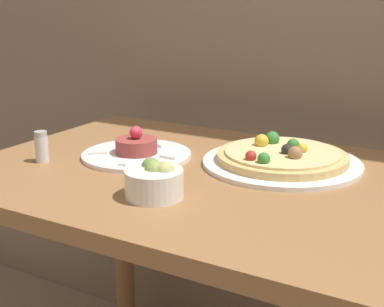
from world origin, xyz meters
TOP-DOWN VIEW (x-y plane):
  - dining_table at (0.00, 0.36)m, footprint 1.13×0.72m
  - pizza_plate at (0.08, 0.49)m, footprint 0.36×0.36m
  - tartare_plate at (-0.24, 0.38)m, footprint 0.26×0.26m
  - small_bowl at (-0.06, 0.18)m, footprint 0.11×0.11m
  - salt_shaker at (-0.41, 0.24)m, footprint 0.03×0.03m

SIDE VIEW (x-z plane):
  - dining_table at x=0.00m, z-range 0.26..1.03m
  - tartare_plate at x=-0.24m, z-range 0.75..0.82m
  - pizza_plate at x=0.08m, z-range 0.76..0.82m
  - small_bowl at x=-0.06m, z-range 0.77..0.84m
  - salt_shaker at x=-0.41m, z-range 0.77..0.84m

